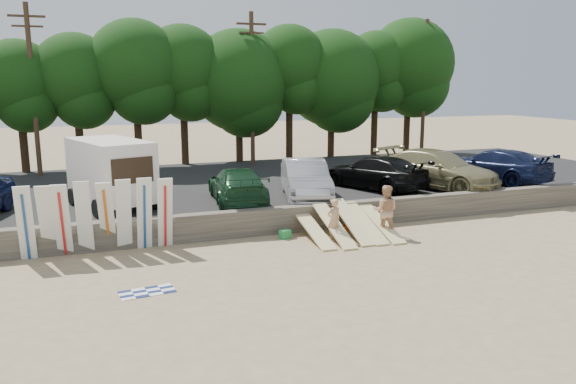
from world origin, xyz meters
name	(u,v)px	position (x,y,z in m)	size (l,w,h in m)	color
ground	(330,253)	(0.00, 0.00, 0.00)	(120.00, 120.00, 0.00)	tan
seawall	(298,218)	(0.00, 3.00, 0.50)	(44.00, 0.50, 1.00)	#6B6356
parking_lot	(246,188)	(0.00, 10.50, 0.35)	(44.00, 14.50, 0.70)	#282828
treeline	(240,73)	(1.66, 17.53, 6.23)	(33.61, 6.35, 9.25)	#382616
utility_poles	(252,86)	(2.00, 16.00, 5.43)	(25.80, 0.26, 9.00)	#473321
box_trailer	(111,170)	(-6.71, 6.59, 2.24)	(3.47, 4.76, 2.74)	silver
car_1	(237,185)	(-1.69, 5.80, 1.43)	(2.05, 5.04, 1.46)	#153A1F
car_2	(306,179)	(1.32, 5.59, 1.54)	(1.77, 5.09, 1.68)	#9A9A9F
car_3	(375,172)	(5.23, 6.53, 1.48)	(2.18, 5.37, 1.56)	black
car_4	(437,169)	(8.18, 5.76, 1.59)	(2.51, 6.16, 1.79)	#877F56
car_5	(494,165)	(11.88, 6.16, 1.53)	(2.31, 5.69, 1.65)	black
surfboard_upright_0	(25,223)	(-9.58, 2.47, 1.27)	(0.50, 0.06, 2.60)	white
surfboard_upright_1	(47,221)	(-8.94, 2.59, 1.25)	(0.50, 0.06, 2.60)	white
surfboard_upright_2	(62,221)	(-8.48, 2.48, 1.26)	(0.50, 0.06, 2.60)	white
surfboard_upright_3	(84,218)	(-7.80, 2.56, 1.28)	(0.50, 0.06, 2.60)	white
surfboard_upright_4	(107,217)	(-7.09, 2.62, 1.25)	(0.50, 0.06, 2.60)	white
surfboard_upright_5	(124,215)	(-6.53, 2.54, 1.28)	(0.50, 0.06, 2.60)	white
surfboard_upright_6	(144,213)	(-5.85, 2.52, 1.28)	(0.50, 0.06, 2.60)	white
surfboard_upright_7	(165,213)	(-5.16, 2.45, 1.27)	(0.50, 0.06, 2.60)	white
surfboard_low_0	(314,230)	(0.06, 1.59, 0.40)	(0.56, 3.00, 0.07)	beige
surfboard_low_1	(334,226)	(0.78, 1.38, 0.54)	(0.56, 3.00, 0.07)	beige
surfboard_low_2	(352,221)	(1.57, 1.54, 0.59)	(0.56, 3.00, 0.07)	beige
surfboard_low_3	(365,223)	(2.10, 1.49, 0.51)	(0.56, 3.00, 0.07)	beige
surfboard_low_4	(381,223)	(2.73, 1.41, 0.46)	(0.56, 3.00, 0.07)	beige
beachgoer_a	(334,220)	(0.73, 1.31, 0.78)	(0.57, 0.37, 1.55)	tan
beachgoer_b	(385,211)	(2.79, 1.22, 0.97)	(0.95, 0.74, 1.95)	tan
cooler	(285,234)	(-0.85, 2.18, 0.16)	(0.38, 0.30, 0.32)	green
gear_bag	(344,228)	(1.69, 2.40, 0.11)	(0.30, 0.25, 0.22)	#CE5518
beach_towel	(147,292)	(-6.26, -1.59, 0.01)	(1.50, 1.50, 0.00)	white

